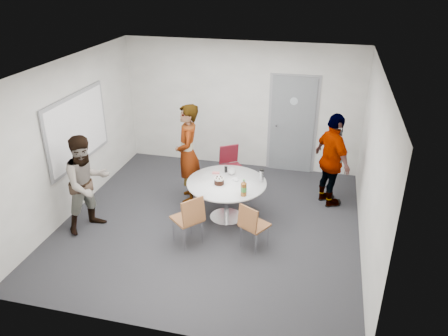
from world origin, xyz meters
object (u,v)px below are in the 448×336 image
(table, at_px, (228,187))
(person_left, at_px, (87,184))
(chair_far, at_px, (231,162))
(whiteboard, at_px, (78,129))
(chair_near_left, at_px, (190,216))
(door, at_px, (292,125))
(chair_near_right, at_px, (252,223))
(person_main, at_px, (188,154))
(person_right, at_px, (332,161))

(table, xyz_separation_m, person_left, (-2.17, -0.82, 0.22))
(person_left, bearing_deg, chair_far, -12.52)
(chair_far, bearing_deg, whiteboard, -7.42)
(chair_near_left, bearing_deg, door, 18.78)
(door, xyz_separation_m, chair_near_right, (-0.28, -3.05, -0.55))
(person_main, bearing_deg, door, 117.37)
(person_main, distance_m, person_right, 2.61)
(chair_near_left, relative_size, person_left, 0.52)
(chair_near_right, distance_m, person_main, 1.99)
(table, distance_m, chair_far, 1.23)
(door, height_order, chair_near_left, door)
(chair_near_left, xyz_separation_m, person_right, (2.09, 1.87, 0.35))
(whiteboard, relative_size, chair_far, 2.24)
(person_right, bearing_deg, table, 87.00)
(chair_near_left, height_order, chair_near_right, chair_near_left)
(person_left, distance_m, person_right, 4.26)
(chair_near_left, distance_m, person_right, 2.83)
(chair_near_left, height_order, person_left, person_left)
(person_left, bearing_deg, chair_near_left, -61.90)
(whiteboard, xyz_separation_m, person_left, (0.54, -0.79, -0.62))
(table, distance_m, chair_near_right, 0.99)
(whiteboard, distance_m, person_main, 1.98)
(door, relative_size, chair_near_left, 2.44)
(door, xyz_separation_m, person_left, (-3.02, -3.08, -0.19))
(table, height_order, chair_near_right, table)
(chair_near_left, height_order, person_main, person_main)
(table, bearing_deg, chair_far, 100.48)
(chair_near_right, relative_size, person_left, 0.47)
(table, bearing_deg, door, 69.27)
(chair_far, relative_size, person_main, 0.45)
(chair_near_left, xyz_separation_m, person_left, (-1.78, 0.10, 0.31))
(table, bearing_deg, person_left, -159.22)
(door, bearing_deg, chair_far, -135.84)
(table, height_order, person_main, person_main)
(person_main, distance_m, person_left, 1.86)
(person_main, relative_size, person_right, 1.06)
(door, bearing_deg, chair_near_left, -111.36)
(chair_near_left, relative_size, person_main, 0.47)
(door, relative_size, table, 1.56)
(chair_far, distance_m, person_right, 1.98)
(chair_near_right, xyz_separation_m, person_left, (-2.74, -0.03, 0.36))
(chair_near_right, height_order, person_right, person_right)
(whiteboard, xyz_separation_m, chair_near_right, (3.28, -0.77, -0.98))
(door, height_order, person_left, door)
(person_left, bearing_deg, door, -13.26)
(whiteboard, bearing_deg, table, 0.58)
(door, bearing_deg, table, -110.73)
(table, bearing_deg, whiteboard, -179.42)
(table, relative_size, person_left, 0.82)
(whiteboard, distance_m, table, 2.83)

